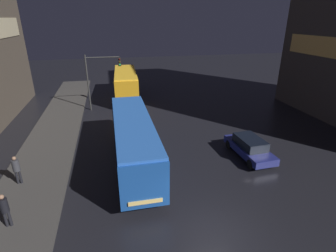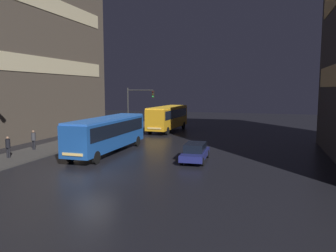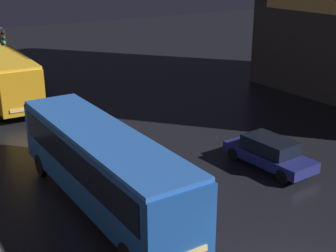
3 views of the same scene
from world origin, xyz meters
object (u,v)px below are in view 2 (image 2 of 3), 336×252
at_px(car_taxi, 195,152).
at_px(pedestrian_near, 33,138).
at_px(bus_near, 108,131).
at_px(traffic_light_main, 137,102).
at_px(pedestrian_mid, 8,145).
at_px(bus_far, 168,116).

distance_m(car_taxi, pedestrian_near, 14.98).
xyz_separation_m(bus_near, pedestrian_near, (-6.91, -1.15, -0.73)).
height_order(pedestrian_near, traffic_light_main, traffic_light_main).
relative_size(bus_near, car_taxi, 2.45).
relative_size(pedestrian_near, traffic_light_main, 0.31).
xyz_separation_m(pedestrian_mid, traffic_light_main, (4.24, 17.06, 2.80)).
relative_size(bus_far, car_taxi, 2.19).
distance_m(bus_far, pedestrian_mid, 21.98).
height_order(bus_far, pedestrian_near, bus_far).
height_order(bus_near, traffic_light_main, traffic_light_main).
height_order(bus_near, bus_far, bus_far).
relative_size(pedestrian_mid, traffic_light_main, 0.30).
relative_size(pedestrian_near, pedestrian_mid, 1.02).
bearing_deg(bus_near, bus_far, -92.17).
xyz_separation_m(bus_far, pedestrian_mid, (-7.07, -20.80, -0.86)).
xyz_separation_m(bus_near, pedestrian_mid, (-6.40, -4.79, -0.77)).
distance_m(pedestrian_near, pedestrian_mid, 3.68).
distance_m(bus_near, pedestrian_mid, 8.03).
height_order(bus_far, pedestrian_mid, bus_far).
bearing_deg(bus_far, car_taxi, 116.38).
relative_size(car_taxi, pedestrian_mid, 2.57).
bearing_deg(pedestrian_near, car_taxi, 64.94).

